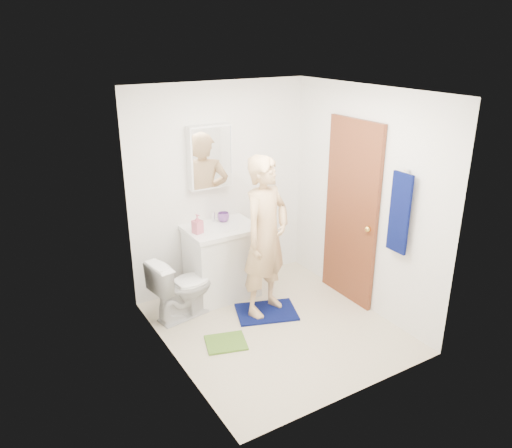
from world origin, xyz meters
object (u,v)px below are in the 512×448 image
at_px(soap_dispenser, 197,224).
at_px(man, 266,237).
at_px(vanity_cabinet, 222,263).
at_px(toilet, 183,287).
at_px(medicine_cabinet, 210,157).
at_px(towel, 400,213).
at_px(toothbrush_cup, 223,217).

relative_size(soap_dispenser, man, 0.12).
bearing_deg(man, vanity_cabinet, 90.37).
xyz_separation_m(toilet, man, (0.81, -0.37, 0.54)).
xyz_separation_m(medicine_cabinet, towel, (1.18, -1.71, -0.35)).
xyz_separation_m(vanity_cabinet, medicine_cabinet, (0.00, 0.22, 1.20)).
xyz_separation_m(towel, toilet, (-1.76, 1.27, -0.90)).
bearing_deg(medicine_cabinet, toilet, -143.02).
relative_size(vanity_cabinet, soap_dispenser, 3.76).
distance_m(medicine_cabinet, toothbrush_cup, 0.71).
bearing_deg(medicine_cabinet, towel, -55.39).
height_order(medicine_cabinet, towel, medicine_cabinet).
bearing_deg(toothbrush_cup, soap_dispenser, -157.19).
distance_m(medicine_cabinet, man, 1.10).
relative_size(soap_dispenser, toothbrush_cup, 1.57).
bearing_deg(soap_dispenser, medicine_cabinet, 41.30).
xyz_separation_m(toilet, soap_dispenser, (0.28, 0.17, 0.61)).
height_order(medicine_cabinet, soap_dispenser, medicine_cabinet).
xyz_separation_m(toilet, toothbrush_cup, (0.68, 0.34, 0.55)).
height_order(vanity_cabinet, toilet, vanity_cabinet).
distance_m(soap_dispenser, man, 0.76).
height_order(toilet, man, man).
distance_m(toilet, man, 1.04).
bearing_deg(vanity_cabinet, toilet, -159.94).
xyz_separation_m(vanity_cabinet, soap_dispenser, (-0.30, -0.04, 0.56)).
relative_size(toilet, man, 0.40).
relative_size(toilet, toothbrush_cup, 5.14).
bearing_deg(towel, toilet, 144.12).
relative_size(vanity_cabinet, medicine_cabinet, 1.14).
bearing_deg(toothbrush_cup, towel, -56.23).
relative_size(toothbrush_cup, man, 0.08).
distance_m(vanity_cabinet, man, 0.79).
relative_size(vanity_cabinet, man, 0.46).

